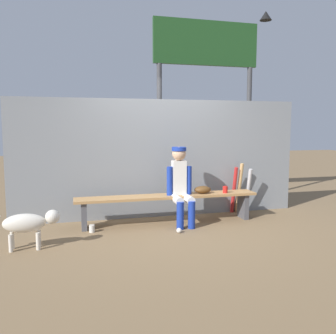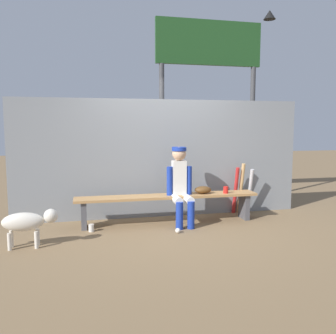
{
  "view_description": "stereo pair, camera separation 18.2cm",
  "coord_description": "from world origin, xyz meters",
  "px_view_note": "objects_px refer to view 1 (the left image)",
  "views": [
    {
      "loc": [
        -1.43,
        -5.46,
        1.55
      ],
      "look_at": [
        0.0,
        0.0,
        0.91
      ],
      "focal_mm": 38.43,
      "sensor_mm": 36.0,
      "label": 1
    },
    {
      "loc": [
        -1.25,
        -5.5,
        1.55
      ],
      "look_at": [
        0.0,
        0.0,
        0.91
      ],
      "focal_mm": 38.43,
      "sensor_mm": 36.0,
      "label": 2
    }
  ],
  "objects_px": {
    "bat_aluminum_red": "(234,190)",
    "dog": "(29,223)",
    "dugout_bench": "(168,201)",
    "player_seated": "(181,183)",
    "bat_aluminum_silver": "(248,191)",
    "baseball": "(179,230)",
    "cup_on_ground": "(92,229)",
    "baseball_glove": "(203,190)",
    "bat_wood_tan": "(239,188)",
    "cup_on_bench": "(225,190)",
    "scoreboard": "(209,66)"
  },
  "relations": [
    {
      "from": "bat_aluminum_silver",
      "to": "baseball_glove",
      "type": "bearing_deg",
      "value": -162.78
    },
    {
      "from": "dugout_bench",
      "to": "baseball_glove",
      "type": "xyz_separation_m",
      "value": [
        0.58,
        0.0,
        0.15
      ]
    },
    {
      "from": "cup_on_ground",
      "to": "dog",
      "type": "height_order",
      "value": "dog"
    },
    {
      "from": "baseball_glove",
      "to": "dog",
      "type": "height_order",
      "value": "baseball_glove"
    },
    {
      "from": "dugout_bench",
      "to": "player_seated",
      "type": "relative_size",
      "value": 2.39
    },
    {
      "from": "dugout_bench",
      "to": "cup_on_bench",
      "type": "bearing_deg",
      "value": -3.51
    },
    {
      "from": "bat_aluminum_red",
      "to": "dog",
      "type": "distance_m",
      "value": 3.49
    },
    {
      "from": "player_seated",
      "to": "baseball",
      "type": "relative_size",
      "value": 16.56
    },
    {
      "from": "bat_wood_tan",
      "to": "dog",
      "type": "distance_m",
      "value": 3.59
    },
    {
      "from": "baseball_glove",
      "to": "bat_aluminum_red",
      "type": "height_order",
      "value": "bat_aluminum_red"
    },
    {
      "from": "player_seated",
      "to": "baseball",
      "type": "distance_m",
      "value": 0.79
    },
    {
      "from": "baseball_glove",
      "to": "bat_wood_tan",
      "type": "xyz_separation_m",
      "value": [
        0.83,
        0.35,
        -0.07
      ]
    },
    {
      "from": "scoreboard",
      "to": "bat_wood_tan",
      "type": "bearing_deg",
      "value": -78.72
    },
    {
      "from": "dugout_bench",
      "to": "dog",
      "type": "xyz_separation_m",
      "value": [
        -2.0,
        -0.75,
        -0.03
      ]
    },
    {
      "from": "bat_aluminum_silver",
      "to": "cup_on_ground",
      "type": "bearing_deg",
      "value": -169.59
    },
    {
      "from": "dugout_bench",
      "to": "bat_wood_tan",
      "type": "xyz_separation_m",
      "value": [
        1.41,
        0.35,
        0.08
      ]
    },
    {
      "from": "bat_aluminum_silver",
      "to": "scoreboard",
      "type": "xyz_separation_m",
      "value": [
        -0.36,
        1.09,
        2.33
      ]
    },
    {
      "from": "bat_aluminum_silver",
      "to": "baseball",
      "type": "bearing_deg",
      "value": -150.68
    },
    {
      "from": "bat_aluminum_red",
      "to": "bat_wood_tan",
      "type": "relative_size",
      "value": 0.93
    },
    {
      "from": "player_seated",
      "to": "bat_aluminum_red",
      "type": "relative_size",
      "value": 1.46
    },
    {
      "from": "cup_on_ground",
      "to": "scoreboard",
      "type": "relative_size",
      "value": 0.03
    },
    {
      "from": "dugout_bench",
      "to": "bat_aluminum_silver",
      "type": "xyz_separation_m",
      "value": [
        1.56,
        0.3,
        0.04
      ]
    },
    {
      "from": "player_seated",
      "to": "baseball_glove",
      "type": "bearing_deg",
      "value": 14.9
    },
    {
      "from": "bat_aluminum_red",
      "to": "bat_aluminum_silver",
      "type": "height_order",
      "value": "bat_aluminum_red"
    },
    {
      "from": "bat_aluminum_red",
      "to": "cup_on_bench",
      "type": "height_order",
      "value": "bat_aluminum_red"
    },
    {
      "from": "dog",
      "to": "dugout_bench",
      "type": "bearing_deg",
      "value": 20.39
    },
    {
      "from": "bat_aluminum_red",
      "to": "dog",
      "type": "xyz_separation_m",
      "value": [
        -3.31,
        -1.09,
        -0.08
      ]
    },
    {
      "from": "baseball",
      "to": "cup_on_ground",
      "type": "xyz_separation_m",
      "value": [
        -1.23,
        0.36,
        0.02
      ]
    },
    {
      "from": "bat_wood_tan",
      "to": "baseball",
      "type": "distance_m",
      "value": 1.72
    },
    {
      "from": "baseball",
      "to": "dog",
      "type": "distance_m",
      "value": 2.05
    },
    {
      "from": "dugout_bench",
      "to": "bat_aluminum_red",
      "type": "bearing_deg",
      "value": 14.91
    },
    {
      "from": "bat_wood_tan",
      "to": "cup_on_bench",
      "type": "xyz_separation_m",
      "value": [
        -0.45,
        -0.41,
        0.06
      ]
    },
    {
      "from": "bat_aluminum_silver",
      "to": "cup_on_bench",
      "type": "distance_m",
      "value": 0.71
    },
    {
      "from": "bat_aluminum_silver",
      "to": "cup_on_bench",
      "type": "bearing_deg",
      "value": -149.04
    },
    {
      "from": "cup_on_ground",
      "to": "cup_on_bench",
      "type": "bearing_deg",
      "value": 3.91
    },
    {
      "from": "bat_wood_tan",
      "to": "scoreboard",
      "type": "distance_m",
      "value": 2.52
    },
    {
      "from": "cup_on_ground",
      "to": "bat_aluminum_red",
      "type": "bearing_deg",
      "value": 12.43
    },
    {
      "from": "bat_aluminum_red",
      "to": "cup_on_ground",
      "type": "distance_m",
      "value": 2.6
    },
    {
      "from": "bat_aluminum_red",
      "to": "bat_wood_tan",
      "type": "xyz_separation_m",
      "value": [
        0.1,
        0.01,
        0.03
      ]
    },
    {
      "from": "dugout_bench",
      "to": "scoreboard",
      "type": "bearing_deg",
      "value": 49.1
    },
    {
      "from": "bat_aluminum_red",
      "to": "bat_aluminum_silver",
      "type": "xyz_separation_m",
      "value": [
        0.25,
        -0.05,
        -0.01
      ]
    },
    {
      "from": "cup_on_bench",
      "to": "bat_wood_tan",
      "type": "bearing_deg",
      "value": 42.38
    },
    {
      "from": "player_seated",
      "to": "cup_on_ground",
      "type": "bearing_deg",
      "value": -175.91
    },
    {
      "from": "bat_aluminum_silver",
      "to": "cup_on_ground",
      "type": "relative_size",
      "value": 7.41
    },
    {
      "from": "bat_aluminum_silver",
      "to": "scoreboard",
      "type": "relative_size",
      "value": 0.21
    },
    {
      "from": "bat_wood_tan",
      "to": "cup_on_bench",
      "type": "distance_m",
      "value": 0.62
    },
    {
      "from": "dugout_bench",
      "to": "baseball",
      "type": "bearing_deg",
      "value": -88.11
    },
    {
      "from": "bat_aluminum_silver",
      "to": "baseball",
      "type": "distance_m",
      "value": 1.81
    },
    {
      "from": "baseball_glove",
      "to": "cup_on_ground",
      "type": "relative_size",
      "value": 2.55
    },
    {
      "from": "bat_aluminum_red",
      "to": "baseball",
      "type": "xyz_separation_m",
      "value": [
        -1.29,
        -0.91,
        -0.38
      ]
    }
  ]
}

